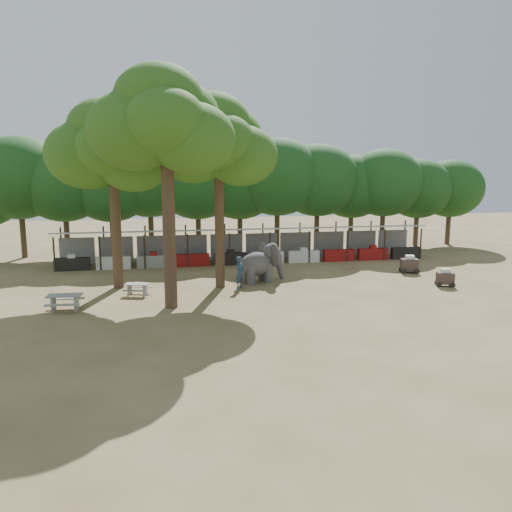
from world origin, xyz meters
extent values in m
plane|color=brown|center=(0.00, 0.00, 0.00)|extent=(100.00, 100.00, 0.00)
cube|color=#94959B|center=(0.00, 14.00, 2.50)|extent=(28.00, 2.99, 0.39)
cylinder|color=#2D2319|center=(-12.60, 12.65, 1.20)|extent=(0.12, 0.12, 2.40)
cylinder|color=#2D2319|center=(-12.60, 15.35, 1.40)|extent=(0.12, 0.12, 2.80)
cube|color=black|center=(-12.60, 12.90, 0.45)|extent=(2.38, 0.50, 0.90)
cube|color=gray|center=(-12.60, 15.30, 1.00)|extent=(2.52, 0.12, 2.00)
cylinder|color=#2D2319|center=(-9.80, 12.65, 1.20)|extent=(0.12, 0.12, 2.40)
cylinder|color=#2D2319|center=(-9.80, 15.35, 1.40)|extent=(0.12, 0.12, 2.80)
cube|color=silver|center=(-9.80, 12.90, 0.45)|extent=(2.38, 0.50, 0.90)
cube|color=gray|center=(-9.80, 15.30, 1.00)|extent=(2.52, 0.12, 2.00)
cylinder|color=#2D2319|center=(-7.00, 12.65, 1.20)|extent=(0.12, 0.12, 2.40)
cylinder|color=#2D2319|center=(-7.00, 15.35, 1.40)|extent=(0.12, 0.12, 2.80)
cube|color=gray|center=(-7.00, 12.90, 0.45)|extent=(2.38, 0.50, 0.90)
cube|color=gray|center=(-7.00, 15.30, 1.00)|extent=(2.52, 0.12, 2.00)
cylinder|color=#2D2319|center=(-4.20, 12.65, 1.20)|extent=(0.12, 0.12, 2.40)
cylinder|color=#2D2319|center=(-4.20, 15.35, 1.40)|extent=(0.12, 0.12, 2.80)
cube|color=maroon|center=(-4.20, 12.90, 0.45)|extent=(2.38, 0.50, 0.90)
cube|color=gray|center=(-4.20, 15.30, 1.00)|extent=(2.52, 0.12, 2.00)
cylinder|color=#2D2319|center=(-1.40, 12.65, 1.20)|extent=(0.12, 0.12, 2.40)
cylinder|color=#2D2319|center=(-1.40, 15.35, 1.40)|extent=(0.12, 0.12, 2.80)
cube|color=black|center=(-1.40, 12.90, 0.45)|extent=(2.38, 0.50, 0.90)
cube|color=gray|center=(-1.40, 15.30, 1.00)|extent=(2.52, 0.12, 2.00)
cylinder|color=#2D2319|center=(1.40, 12.65, 1.20)|extent=(0.12, 0.12, 2.40)
cylinder|color=#2D2319|center=(1.40, 15.35, 1.40)|extent=(0.12, 0.12, 2.80)
cube|color=silver|center=(1.40, 12.90, 0.45)|extent=(2.38, 0.50, 0.90)
cube|color=gray|center=(1.40, 15.30, 1.00)|extent=(2.52, 0.12, 2.00)
cylinder|color=#2D2319|center=(4.20, 12.65, 1.20)|extent=(0.12, 0.12, 2.40)
cylinder|color=#2D2319|center=(4.20, 15.35, 1.40)|extent=(0.12, 0.12, 2.80)
cube|color=silver|center=(4.20, 12.90, 0.45)|extent=(2.38, 0.50, 0.90)
cube|color=gray|center=(4.20, 15.30, 1.00)|extent=(2.52, 0.12, 2.00)
cylinder|color=#2D2319|center=(7.00, 12.65, 1.20)|extent=(0.12, 0.12, 2.40)
cylinder|color=#2D2319|center=(7.00, 15.35, 1.40)|extent=(0.12, 0.12, 2.80)
cube|color=maroon|center=(7.00, 12.90, 0.45)|extent=(2.38, 0.50, 0.90)
cube|color=gray|center=(7.00, 15.30, 1.00)|extent=(2.52, 0.12, 2.00)
cylinder|color=#2D2319|center=(9.80, 12.65, 1.20)|extent=(0.12, 0.12, 2.40)
cylinder|color=#2D2319|center=(9.80, 15.35, 1.40)|extent=(0.12, 0.12, 2.80)
cube|color=maroon|center=(9.80, 12.90, 0.45)|extent=(2.38, 0.50, 0.90)
cube|color=gray|center=(9.80, 15.30, 1.00)|extent=(2.52, 0.12, 2.00)
cylinder|color=#2D2319|center=(12.60, 12.65, 1.20)|extent=(0.12, 0.12, 2.40)
cylinder|color=#2D2319|center=(12.60, 15.35, 1.40)|extent=(0.12, 0.12, 2.80)
cube|color=black|center=(12.60, 12.90, 0.45)|extent=(2.38, 0.50, 0.90)
cube|color=gray|center=(12.60, 15.30, 1.00)|extent=(2.52, 0.12, 2.00)
cylinder|color=#332316|center=(-9.00, 7.00, 4.60)|extent=(0.60, 0.60, 9.20)
cone|color=#332316|center=(-9.00, 7.00, 9.20)|extent=(0.57, 0.57, 2.88)
ellipsoid|color=#1F4D11|center=(-10.40, 7.30, 7.82)|extent=(4.80, 4.80, 3.94)
ellipsoid|color=#1F4D11|center=(-7.80, 6.40, 7.42)|extent=(4.20, 4.20, 3.44)
ellipsoid|color=#1F4D11|center=(-8.80, 8.10, 8.42)|extent=(5.20, 5.20, 4.26)
ellipsoid|color=#1F4D11|center=(-9.00, 5.70, 8.12)|extent=(3.80, 3.80, 3.12)
ellipsoid|color=#1F4D11|center=(-9.30, 7.20, 9.22)|extent=(4.40, 4.40, 3.61)
cylinder|color=#332316|center=(-6.00, 2.00, 5.20)|extent=(0.64, 0.64, 10.40)
cone|color=#332316|center=(-6.00, 2.00, 10.40)|extent=(0.61, 0.61, 3.25)
ellipsoid|color=#1F4D11|center=(-7.40, 2.30, 8.84)|extent=(4.80, 4.80, 3.94)
ellipsoid|color=#1F4D11|center=(-4.80, 1.40, 8.44)|extent=(4.20, 4.20, 3.44)
ellipsoid|color=#1F4D11|center=(-5.80, 3.10, 9.44)|extent=(5.20, 5.20, 4.26)
ellipsoid|color=#1F4D11|center=(-6.00, 0.70, 9.14)|extent=(3.80, 3.80, 3.12)
ellipsoid|color=#1F4D11|center=(-6.30, 2.20, 10.24)|extent=(4.40, 4.40, 3.61)
cylinder|color=#332316|center=(-3.00, 6.00, 4.80)|extent=(0.56, 0.56, 9.60)
cone|color=#332316|center=(-3.00, 6.00, 9.60)|extent=(0.53, 0.53, 3.00)
ellipsoid|color=#1F4D11|center=(-4.40, 6.30, 8.16)|extent=(4.80, 4.80, 3.94)
ellipsoid|color=#1F4D11|center=(-1.80, 5.40, 7.76)|extent=(4.20, 4.20, 3.44)
ellipsoid|color=#1F4D11|center=(-2.80, 7.10, 8.76)|extent=(5.20, 5.20, 4.26)
ellipsoid|color=#1F4D11|center=(-3.00, 4.70, 8.46)|extent=(3.80, 3.80, 3.12)
ellipsoid|color=#1F4D11|center=(-3.30, 6.20, 9.56)|extent=(4.40, 4.40, 3.61)
cylinder|color=#332316|center=(-16.67, 19.00, 1.87)|extent=(0.44, 0.44, 3.74)
ellipsoid|color=#133614|center=(-16.67, 19.00, 5.53)|extent=(6.46, 5.95, 5.61)
cylinder|color=#332316|center=(-13.33, 19.00, 1.87)|extent=(0.44, 0.44, 3.74)
ellipsoid|color=#133614|center=(-13.33, 19.00, 5.53)|extent=(6.46, 5.95, 5.61)
cylinder|color=#332316|center=(-10.00, 19.00, 1.87)|extent=(0.44, 0.44, 3.74)
ellipsoid|color=#133614|center=(-10.00, 19.00, 5.53)|extent=(6.46, 5.95, 5.61)
cylinder|color=#332316|center=(-6.67, 19.00, 1.87)|extent=(0.44, 0.44, 3.74)
ellipsoid|color=#133614|center=(-6.67, 19.00, 5.53)|extent=(6.46, 5.95, 5.61)
cylinder|color=#332316|center=(-3.33, 19.00, 1.87)|extent=(0.44, 0.44, 3.74)
ellipsoid|color=#133614|center=(-3.33, 19.00, 5.53)|extent=(6.46, 5.95, 5.61)
cylinder|color=#332316|center=(0.00, 19.00, 1.87)|extent=(0.44, 0.44, 3.74)
ellipsoid|color=#133614|center=(0.00, 19.00, 5.53)|extent=(6.46, 5.95, 5.61)
cylinder|color=#332316|center=(3.33, 19.00, 1.87)|extent=(0.44, 0.44, 3.74)
ellipsoid|color=#133614|center=(3.33, 19.00, 5.53)|extent=(6.46, 5.95, 5.61)
cylinder|color=#332316|center=(6.67, 19.00, 1.87)|extent=(0.44, 0.44, 3.74)
ellipsoid|color=#133614|center=(6.67, 19.00, 5.53)|extent=(6.46, 5.95, 5.61)
cylinder|color=#332316|center=(10.00, 19.00, 1.87)|extent=(0.44, 0.44, 3.74)
ellipsoid|color=#133614|center=(10.00, 19.00, 5.53)|extent=(6.46, 5.95, 5.61)
cylinder|color=#332316|center=(13.33, 19.00, 1.87)|extent=(0.44, 0.44, 3.74)
ellipsoid|color=#133614|center=(13.33, 19.00, 5.53)|extent=(6.46, 5.95, 5.61)
cylinder|color=#332316|center=(16.67, 19.00, 1.87)|extent=(0.44, 0.44, 3.74)
ellipsoid|color=#133614|center=(16.67, 19.00, 5.53)|extent=(6.46, 5.95, 5.61)
cylinder|color=#332316|center=(20.00, 19.00, 1.87)|extent=(0.44, 0.44, 3.74)
ellipsoid|color=#133614|center=(20.00, 19.00, 5.53)|extent=(6.46, 5.95, 5.61)
ellipsoid|color=#3F3C3D|center=(-0.61, 6.82, 1.18)|extent=(2.57, 2.01, 1.46)
cylinder|color=#3F3C3D|center=(-1.07, 6.28, 0.61)|extent=(0.67, 0.67, 1.23)
cylinder|color=#3F3C3D|center=(-1.31, 6.93, 0.61)|extent=(0.67, 0.67, 1.23)
cylinder|color=#3F3C3D|center=(0.10, 6.71, 0.61)|extent=(0.67, 0.67, 1.23)
cylinder|color=#3F3C3D|center=(-0.14, 7.36, 0.61)|extent=(0.67, 0.67, 1.23)
ellipsoid|color=#3F3C3D|center=(0.40, 7.19, 1.70)|extent=(1.52, 1.37, 1.35)
ellipsoid|color=#3F3C3D|center=(0.43, 6.50, 1.73)|extent=(0.58, 1.11, 1.39)
ellipsoid|color=#3F3C3D|center=(-0.02, 7.74, 1.73)|extent=(0.58, 1.11, 1.39)
cone|color=#3F3C3D|center=(1.02, 7.41, 0.76)|extent=(0.71, 0.71, 1.53)
imported|color=#26384C|center=(-1.89, 5.42, 0.96)|extent=(0.80, 0.83, 1.92)
cube|color=gray|center=(-11.24, 2.33, 0.79)|extent=(1.69, 0.85, 0.07)
cube|color=gray|center=(-11.79, 2.36, 0.39)|extent=(0.14, 0.67, 0.77)
cube|color=gray|center=(-10.68, 2.31, 0.39)|extent=(0.14, 0.67, 0.77)
cube|color=gray|center=(-11.27, 1.73, 0.46)|extent=(1.67, 0.36, 0.06)
cube|color=gray|center=(-11.21, 2.94, 0.46)|extent=(1.67, 0.36, 0.06)
cube|color=gray|center=(-7.81, 4.88, 0.64)|extent=(1.46, 0.97, 0.05)
cube|color=gray|center=(-8.24, 5.00, 0.31)|extent=(0.23, 0.54, 0.62)
cube|color=gray|center=(-7.39, 4.75, 0.31)|extent=(0.23, 0.54, 0.62)
cube|color=gray|center=(-7.95, 4.41, 0.37)|extent=(1.35, 0.59, 0.04)
cube|color=gray|center=(-7.68, 5.35, 0.37)|extent=(1.35, 0.59, 0.04)
cube|color=#322621|center=(10.41, 3.66, 0.50)|extent=(1.14, 0.89, 0.70)
cylinder|color=black|center=(9.92, 3.48, 0.15)|extent=(0.30, 0.15, 0.30)
cylinder|color=black|center=(10.68, 3.22, 0.15)|extent=(0.30, 0.15, 0.30)
cylinder|color=black|center=(10.14, 4.10, 0.15)|extent=(0.30, 0.15, 0.30)
cylinder|color=black|center=(10.90, 3.84, 0.15)|extent=(0.30, 0.15, 0.30)
cube|color=silver|center=(10.41, 3.66, 0.95)|extent=(0.60, 0.54, 0.25)
cube|color=#322621|center=(10.22, 7.78, 0.56)|extent=(1.25, 0.92, 0.79)
cylinder|color=black|center=(9.70, 7.52, 0.17)|extent=(0.34, 0.14, 0.34)
cylinder|color=black|center=(10.57, 7.31, 0.17)|extent=(0.34, 0.14, 0.34)
cylinder|color=black|center=(9.87, 8.24, 0.17)|extent=(0.34, 0.14, 0.34)
cylinder|color=black|center=(10.75, 8.03, 0.17)|extent=(0.34, 0.14, 0.34)
cube|color=silver|center=(10.22, 7.78, 1.07)|extent=(0.65, 0.57, 0.28)
camera|label=1|loc=(-6.35, -23.15, 6.98)|focal=35.00mm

